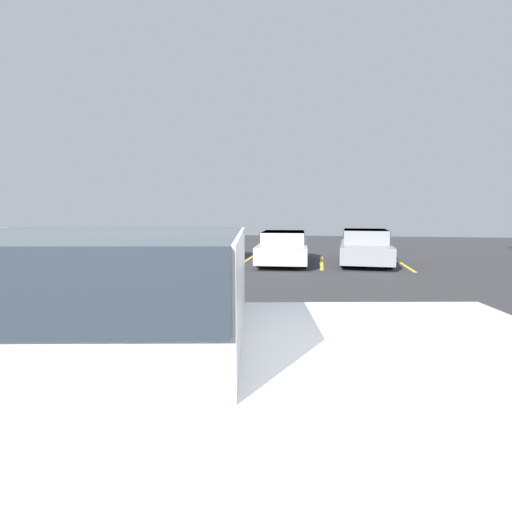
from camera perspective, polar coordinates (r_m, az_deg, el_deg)
stall_stripe_a at (r=16.15m, az=-11.73°, el=-0.51°), size 0.12×4.03×0.01m
stall_stripe_b at (r=15.36m, az=-1.55°, el=-0.72°), size 0.12×4.03×0.01m
stall_stripe_c at (r=15.09m, az=9.36°, el=-0.93°), size 0.12×4.03×0.01m
stall_stripe_d at (r=15.38m, az=20.25°, el=-1.11°), size 0.12×4.03×0.01m
pickup_truck at (r=2.75m, az=-17.37°, el=-15.84°), size 5.75×2.89×1.76m
parked_sedan_a at (r=15.53m, az=-7.24°, el=1.69°), size 1.98×4.85×1.20m
parked_sedan_b at (r=14.90m, az=3.95°, el=1.45°), size 1.93×4.76×1.16m
parked_sedan_c at (r=15.13m, az=15.32°, el=1.44°), size 1.99×4.35×1.24m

